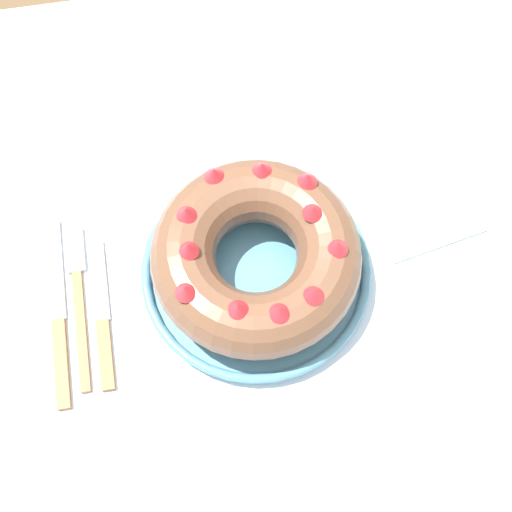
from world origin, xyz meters
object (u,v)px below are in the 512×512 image
Objects in this scene: fork at (79,294)px; serving_knife at (59,323)px; serving_dish at (256,271)px; cake_knife at (103,323)px; napkin at (426,217)px; bundt_cake at (256,256)px.

fork is 0.04m from serving_knife.
serving_dish reaches higher than serving_knife.
serving_knife is at bearing -128.63° from fork.
cake_knife is at bearing -170.39° from serving_dish.
serving_dish is 0.24m from napkin.
serving_dish reaches higher than fork.
serving_knife is at bearing 173.33° from cake_knife.
serving_knife reaches higher than napkin.
napkin is (0.24, 0.04, -0.06)m from bundt_cake.
fork is at bearing -175.93° from napkin.
bundt_cake reaches higher than serving_knife.
serving_dish is 0.05m from bundt_cake.
bundt_cake is 1.30× the size of cake_knife.
napkin is at bearing 12.87° from cake_knife.
bundt_cake is 1.93× the size of napkin.
serving_knife is 1.88× the size of napkin.
fork is at bearing 52.18° from serving_knife.
serving_knife is at bearing -174.44° from bundt_cake.
fork reaches higher than napkin.
serving_dish is 0.25m from serving_knife.
fork is 1.11× the size of cake_knife.
serving_dish is 2.19× the size of napkin.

